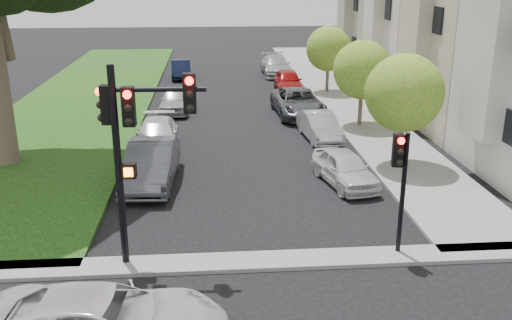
{
  "coord_description": "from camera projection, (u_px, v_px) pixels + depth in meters",
  "views": [
    {
      "loc": [
        -1.37,
        -11.95,
        7.72
      ],
      "look_at": [
        0.0,
        5.0,
        2.0
      ],
      "focal_mm": 40.0,
      "sensor_mm": 36.0,
      "label": 1
    }
  ],
  "objects": [
    {
      "name": "traffic_signal_secondary",
      "position": [
        400.0,
        172.0,
        15.41
      ],
      "size": [
        0.47,
        0.38,
        3.59
      ],
      "color": "black",
      "rests_on": "ground"
    },
    {
      "name": "ground",
      "position": [
        273.0,
        303.0,
        13.85
      ],
      "size": [
        140.0,
        140.0,
        0.0
      ],
      "primitive_type": "plane",
      "color": "black",
      "rests_on": "ground"
    },
    {
      "name": "car_parked_6",
      "position": [
        157.0,
        135.0,
        25.55
      ],
      "size": [
        1.94,
        4.49,
        1.29
      ],
      "primitive_type": "imported",
      "rotation": [
        0.0,
        0.0,
        0.03
      ],
      "color": "silver",
      "rests_on": "ground"
    },
    {
      "name": "car_parked_2",
      "position": [
        298.0,
        103.0,
        31.32
      ],
      "size": [
        2.68,
        5.37,
        1.46
      ],
      "primitive_type": "imported",
      "rotation": [
        0.0,
        0.0,
        0.05
      ],
      "color": "#3F4247",
      "rests_on": "ground"
    },
    {
      "name": "small_tree_b",
      "position": [
        363.0,
        70.0,
        28.34
      ],
      "size": [
        2.94,
        2.94,
        4.42
      ],
      "color": "#4B3A2C",
      "rests_on": "ground"
    },
    {
      "name": "sidewalk_right",
      "position": [
        336.0,
        93.0,
        37.02
      ],
      "size": [
        3.5,
        44.0,
        0.12
      ],
      "primitive_type": "cube",
      "color": "slate",
      "rests_on": "ground"
    },
    {
      "name": "car_parked_3",
      "position": [
        288.0,
        81.0,
        37.45
      ],
      "size": [
        1.78,
        4.2,
        1.42
      ],
      "primitive_type": "imported",
      "rotation": [
        0.0,
        0.0,
        -0.03
      ],
      "color": "maroon",
      "rests_on": "ground"
    },
    {
      "name": "sidewalk_cross",
      "position": [
        265.0,
        261.0,
        15.72
      ],
      "size": [
        60.0,
        1.0,
        0.12
      ],
      "primitive_type": "cube",
      "color": "slate",
      "rests_on": "ground"
    },
    {
      "name": "small_tree_c",
      "position": [
        328.0,
        49.0,
        36.33
      ],
      "size": [
        2.87,
        2.87,
        4.31
      ],
      "color": "#4B3A2C",
      "rests_on": "ground"
    },
    {
      "name": "car_parked_7",
      "position": [
        175.0,
        100.0,
        32.1
      ],
      "size": [
        1.69,
        4.03,
        1.36
      ],
      "primitive_type": "imported",
      "rotation": [
        0.0,
        0.0,
        -0.02
      ],
      "color": "#999BA0",
      "rests_on": "ground"
    },
    {
      "name": "car_parked_5",
      "position": [
        151.0,
        164.0,
        21.29
      ],
      "size": [
        1.94,
        4.96,
        1.61
      ],
      "primitive_type": "imported",
      "rotation": [
        0.0,
        0.0,
        -0.05
      ],
      "color": "#3F4247",
      "rests_on": "ground"
    },
    {
      "name": "car_parked_1",
      "position": [
        320.0,
        126.0,
        26.96
      ],
      "size": [
        1.7,
        4.0,
        1.28
      ],
      "primitive_type": "imported",
      "rotation": [
        0.0,
        0.0,
        0.09
      ],
      "color": "#999BA0",
      "rests_on": "ground"
    },
    {
      "name": "grass_strip",
      "position": [
        89.0,
        97.0,
        35.82
      ],
      "size": [
        8.0,
        44.0,
        0.12
      ],
      "primitive_type": "cube",
      "color": "black",
      "rests_on": "ground"
    },
    {
      "name": "car_parked_4",
      "position": [
        276.0,
        66.0,
        43.26
      ],
      "size": [
        2.12,
        5.06,
        1.46
      ],
      "primitive_type": "imported",
      "rotation": [
        0.0,
        0.0,
        0.01
      ],
      "color": "#999BA0",
      "rests_on": "ground"
    },
    {
      "name": "small_tree_a",
      "position": [
        404.0,
        93.0,
        22.33
      ],
      "size": [
        3.09,
        3.09,
        4.64
      ],
      "color": "#4B3A2C",
      "rests_on": "ground"
    },
    {
      "name": "traffic_signal_main",
      "position": [
        133.0,
        131.0,
        14.5
      ],
      "size": [
        2.68,
        0.69,
        5.5
      ],
      "color": "black",
      "rests_on": "ground"
    },
    {
      "name": "car_parked_0",
      "position": [
        345.0,
        168.0,
        21.3
      ],
      "size": [
        2.21,
        3.96,
        1.27
      ],
      "primitive_type": "imported",
      "rotation": [
        0.0,
        0.0,
        0.2
      ],
      "color": "silver",
      "rests_on": "ground"
    },
    {
      "name": "car_parked_9",
      "position": [
        181.0,
        69.0,
        42.13
      ],
      "size": [
        1.62,
        4.02,
        1.3
      ],
      "primitive_type": "imported",
      "rotation": [
        0.0,
        0.0,
        0.06
      ],
      "color": "black",
      "rests_on": "ground"
    }
  ]
}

